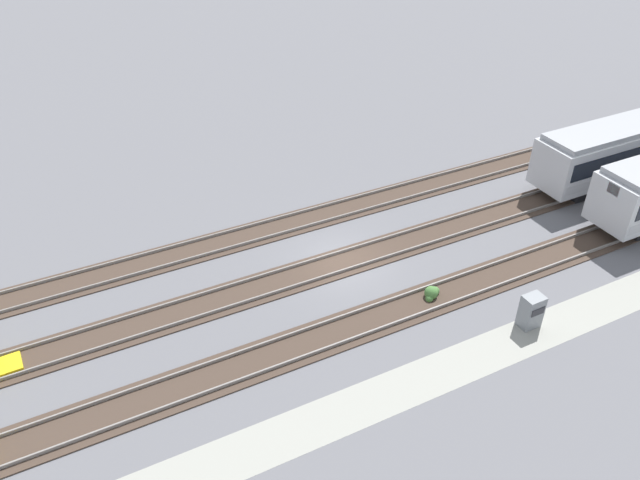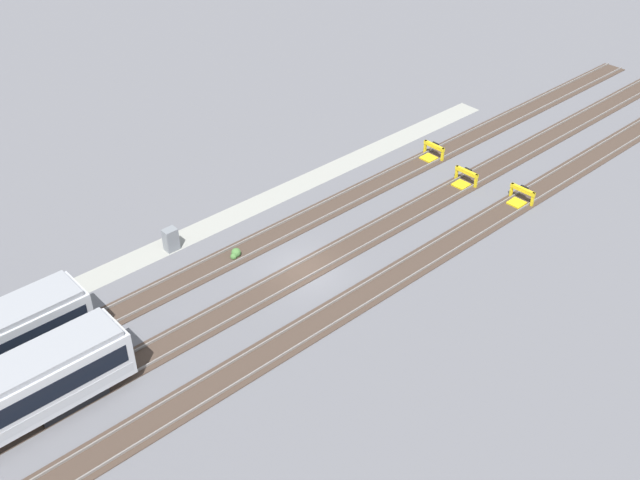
# 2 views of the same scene
# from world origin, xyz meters

# --- Properties ---
(ground_plane) EXTENTS (400.00, 400.00, 0.00)m
(ground_plane) POSITION_xyz_m (0.00, 0.00, 0.00)
(ground_plane) COLOR slate
(service_walkway) EXTENTS (54.00, 2.00, 0.01)m
(service_walkway) POSITION_xyz_m (0.00, -8.23, 0.00)
(service_walkway) COLOR #9E9E93
(service_walkway) RESTS_ON ground
(rail_track_nearest) EXTENTS (90.00, 2.23, 0.21)m
(rail_track_nearest) POSITION_xyz_m (0.00, -4.33, 0.04)
(rail_track_nearest) COLOR #47382D
(rail_track_nearest) RESTS_ON ground
(rail_track_near_inner) EXTENTS (90.00, 2.24, 0.21)m
(rail_track_near_inner) POSITION_xyz_m (0.00, 0.00, 0.04)
(rail_track_near_inner) COLOR #47382D
(rail_track_near_inner) RESTS_ON ground
(rail_track_middle) EXTENTS (90.00, 2.23, 0.21)m
(rail_track_middle) POSITION_xyz_m (0.00, 4.33, 0.04)
(rail_track_middle) COLOR #47382D
(rail_track_middle) RESTS_ON ground
(electrical_cabinet) EXTENTS (0.90, 0.73, 1.60)m
(electrical_cabinet) POSITION_xyz_m (5.09, -7.68, 0.80)
(electrical_cabinet) COLOR gray
(electrical_cabinet) RESTS_ON ground
(weed_clump) EXTENTS (0.92, 0.70, 0.64)m
(weed_clump) POSITION_xyz_m (2.39, -4.20, 0.24)
(weed_clump) COLOR #4C7F3D
(weed_clump) RESTS_ON ground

